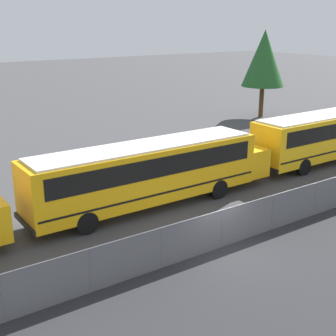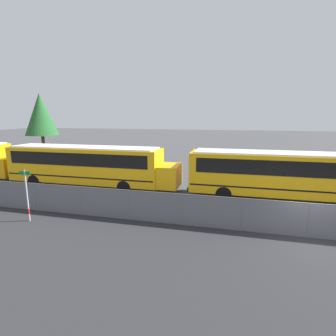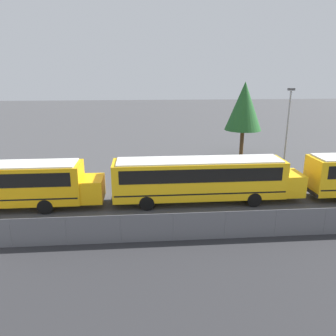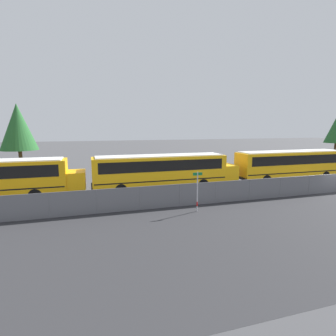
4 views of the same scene
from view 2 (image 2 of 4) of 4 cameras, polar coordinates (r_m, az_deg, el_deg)
ground_plane at (r=14.50m, az=27.92°, el=-13.19°), size 200.00×200.00×0.00m
fence at (r=14.18m, az=28.25°, el=-9.93°), size 114.76×0.07×1.72m
school_bus_2 at (r=21.83m, az=-17.06°, el=0.99°), size 14.11×2.61×3.33m
school_bus_3 at (r=19.19m, az=24.88°, el=-0.91°), size 14.11×2.61×3.33m
street_sign at (r=16.13m, az=-28.35°, el=-5.09°), size 0.70×0.09×2.85m
tree_0 at (r=41.39m, az=-25.97°, el=10.44°), size 4.46×4.46×8.84m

